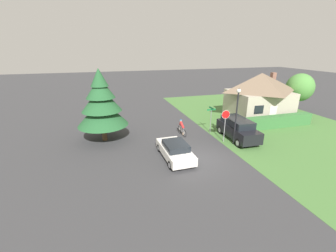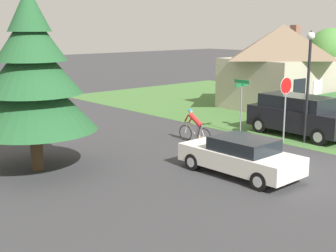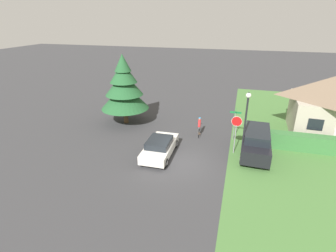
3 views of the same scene
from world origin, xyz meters
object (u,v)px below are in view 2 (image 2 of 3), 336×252
(cottage_house, at_px, (282,65))
(sedan_left_lane, at_px, (240,156))
(street_name_sign, at_px, (241,97))
(deciduous_tree_right, at_px, (330,52))
(cyclist, at_px, (195,127))
(street_lamp, at_px, (309,69))
(conifer_tall_near, at_px, (32,76))
(stop_sign, at_px, (286,96))
(parked_suv_right, at_px, (299,115))

(cottage_house, xyz_separation_m, sedan_left_lane, (-13.04, -7.54, -2.07))
(street_name_sign, height_order, deciduous_tree_right, deciduous_tree_right)
(cyclist, bearing_deg, cottage_house, -80.50)
(sedan_left_lane, distance_m, street_name_sign, 6.69)
(street_lamp, relative_size, street_name_sign, 1.89)
(cottage_house, bearing_deg, deciduous_tree_right, 2.72)
(conifer_tall_near, bearing_deg, street_name_sign, -6.00)
(conifer_tall_near, bearing_deg, stop_sign, -18.56)
(cottage_house, xyz_separation_m, street_name_sign, (-7.98, -3.33, -0.92))
(stop_sign, bearing_deg, deciduous_tree_right, -152.65)
(parked_suv_right, relative_size, street_lamp, 0.99)
(stop_sign, xyz_separation_m, deciduous_tree_right, (13.74, 5.76, 1.21))
(conifer_tall_near, relative_size, deciduous_tree_right, 1.28)
(cottage_house, relative_size, stop_sign, 2.48)
(cyclist, relative_size, deciduous_tree_right, 0.36)
(sedan_left_lane, bearing_deg, street_name_sign, -51.20)
(cottage_house, height_order, conifer_tall_near, conifer_tall_near)
(cottage_house, distance_m, conifer_tall_near, 18.25)
(cottage_house, xyz_separation_m, deciduous_tree_right, (5.92, 0.05, 0.57))
(cyclist, height_order, street_name_sign, street_name_sign)
(cyclist, xyz_separation_m, deciduous_tree_right, (16.80, 3.16, 2.59))
(cottage_house, distance_m, street_name_sign, 8.69)
(stop_sign, height_order, conifer_tall_near, conifer_tall_near)
(stop_sign, height_order, street_name_sign, stop_sign)
(cottage_house, height_order, deciduous_tree_right, cottage_house)
(cyclist, distance_m, stop_sign, 4.24)
(sedan_left_lane, height_order, street_name_sign, street_name_sign)
(street_lamp, relative_size, deciduous_tree_right, 0.98)
(street_lamp, height_order, deciduous_tree_right, deciduous_tree_right)
(parked_suv_right, bearing_deg, cottage_house, -46.99)
(cottage_house, height_order, sedan_left_lane, cottage_house)
(street_name_sign, relative_size, deciduous_tree_right, 0.52)
(cyclist, bearing_deg, conifer_tall_near, 76.87)
(street_lamp, bearing_deg, parked_suv_right, 45.72)
(deciduous_tree_right, bearing_deg, stop_sign, -157.24)
(cottage_house, bearing_deg, parked_suv_right, -136.82)
(sedan_left_lane, distance_m, parked_suv_right, 7.06)
(cottage_house, distance_m, stop_sign, 9.71)
(parked_suv_right, xyz_separation_m, deciduous_tree_right, (12.21, 5.51, 2.31))
(street_lamp, bearing_deg, cyclist, 137.22)
(sedan_left_lane, bearing_deg, street_lamp, -80.29)
(cottage_house, xyz_separation_m, stop_sign, (-7.82, -5.72, -0.65))
(sedan_left_lane, relative_size, conifer_tall_near, 0.68)
(cottage_house, relative_size, cyclist, 4.02)
(cottage_house, bearing_deg, street_lamp, -136.13)
(sedan_left_lane, height_order, stop_sign, stop_sign)
(street_name_sign, bearing_deg, conifer_tall_near, 174.00)
(sedan_left_lane, bearing_deg, cyclist, -26.94)
(cyclist, bearing_deg, deciduous_tree_right, -85.81)
(conifer_tall_near, bearing_deg, parked_suv_right, -15.16)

